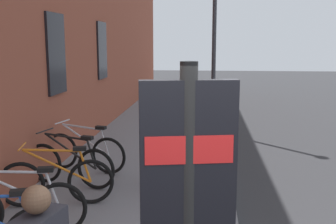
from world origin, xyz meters
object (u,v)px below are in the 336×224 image
object	(u,v)px
bicycle_leaning_wall	(70,164)
transit_info_sign	(188,201)
bicycle_nearest_sign	(18,208)
street_lamp	(214,25)
pedestrian_crossing_street	(160,126)
bicycle_end_of_row	(57,181)
bicycle_under_window	(85,152)

from	to	relation	value
bicycle_leaning_wall	transit_info_sign	size ratio (longest dim) A/B	0.72
bicycle_nearest_sign	street_lamp	bearing A→B (deg)	-19.96
bicycle_leaning_wall	pedestrian_crossing_street	size ratio (longest dim) A/B	0.99
pedestrian_crossing_street	street_lamp	bearing A→B (deg)	-11.02
bicycle_end_of_row	bicycle_leaning_wall	size ratio (longest dim) A/B	1.00
bicycle_end_of_row	bicycle_under_window	xyz separation A→B (m)	(1.69, 0.08, 0.00)
bicycle_leaning_wall	street_lamp	xyz separation A→B (m)	(5.17, -2.55, 2.62)
bicycle_end_of_row	street_lamp	bearing A→B (deg)	-22.15
bicycle_end_of_row	street_lamp	size ratio (longest dim) A/B	0.34
pedestrian_crossing_street	street_lamp	distance (m)	5.45
bicycle_end_of_row	bicycle_leaning_wall	distance (m)	0.87
bicycle_leaning_wall	pedestrian_crossing_street	distance (m)	1.73
bicycle_under_window	pedestrian_crossing_street	size ratio (longest dim) A/B	0.99
bicycle_nearest_sign	bicycle_leaning_wall	world-z (taller)	same
bicycle_end_of_row	transit_info_sign	distance (m)	4.31
bicycle_end_of_row	pedestrian_crossing_street	bearing A→B (deg)	-55.14
bicycle_under_window	pedestrian_crossing_street	world-z (taller)	pedestrian_crossing_street
transit_info_sign	pedestrian_crossing_street	xyz separation A→B (m)	(4.54, 0.71, -0.52)
bicycle_under_window	transit_info_sign	world-z (taller)	transit_info_sign
bicycle_nearest_sign	bicycle_end_of_row	xyz separation A→B (m)	(1.04, -0.11, 0.00)
bicycle_end_of_row	pedestrian_crossing_street	xyz separation A→B (m)	(1.03, -1.48, 0.68)
bicycle_end_of_row	bicycle_leaning_wall	world-z (taller)	same
bicycle_nearest_sign	bicycle_under_window	size ratio (longest dim) A/B	1.00
bicycle_under_window	pedestrian_crossing_street	distance (m)	1.83
pedestrian_crossing_street	street_lamp	size ratio (longest dim) A/B	0.35
pedestrian_crossing_street	bicycle_under_window	bearing A→B (deg)	67.15
pedestrian_crossing_street	bicycle_leaning_wall	bearing A→B (deg)	96.14
bicycle_leaning_wall	street_lamp	world-z (taller)	street_lamp
bicycle_nearest_sign	bicycle_end_of_row	bearing A→B (deg)	-6.15
bicycle_leaning_wall	transit_info_sign	distance (m)	5.08
bicycle_under_window	transit_info_sign	xyz separation A→B (m)	(-5.20, -2.27, 1.21)
bicycle_under_window	street_lamp	size ratio (longest dim) A/B	0.34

